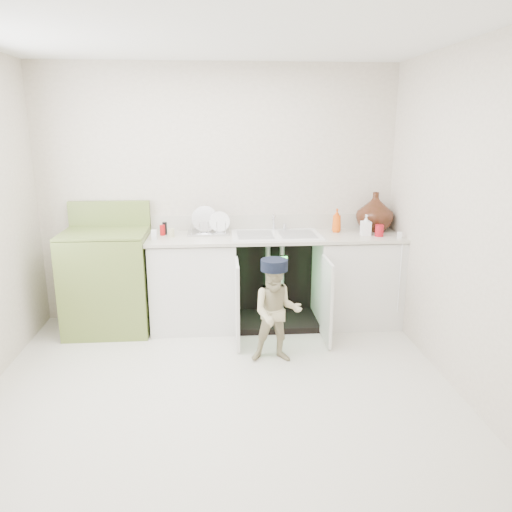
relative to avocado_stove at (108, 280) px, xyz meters
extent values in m
plane|color=beige|center=(1.06, -1.18, -0.50)|extent=(3.50, 3.50, 0.00)
cube|color=beige|center=(1.06, 0.32, 0.75)|extent=(3.50, 2.50, 0.02)
cube|color=beige|center=(1.06, -2.68, 0.75)|extent=(3.50, 2.50, 0.02)
cube|color=beige|center=(2.81, -1.18, 0.75)|extent=(2.50, 3.00, 0.02)
plane|color=white|center=(1.06, -1.18, 2.00)|extent=(3.50, 3.50, 0.00)
cube|color=silver|center=(0.81, 0.02, -0.07)|extent=(0.80, 0.60, 0.86)
cube|color=silver|center=(2.41, 0.02, -0.07)|extent=(0.80, 0.60, 0.86)
cube|color=black|center=(1.61, 0.29, -0.07)|extent=(0.80, 0.06, 0.86)
cube|color=black|center=(1.61, 0.02, -0.47)|extent=(0.80, 0.60, 0.06)
cylinder|color=gray|center=(1.54, 0.12, -0.05)|extent=(0.05, 0.05, 0.70)
cylinder|color=gray|center=(1.68, 0.12, -0.05)|extent=(0.05, 0.05, 0.70)
cylinder|color=gray|center=(1.61, 0.07, 0.12)|extent=(0.07, 0.18, 0.07)
cube|color=silver|center=(1.21, -0.48, -0.10)|extent=(0.03, 0.40, 0.76)
cube|color=silver|center=(2.01, -0.48, -0.10)|extent=(0.02, 0.40, 0.76)
cube|color=beige|center=(1.61, 0.02, 0.39)|extent=(2.44, 0.64, 0.03)
cube|color=beige|center=(1.61, 0.31, 0.48)|extent=(2.44, 0.02, 0.15)
cube|color=white|center=(1.61, 0.02, 0.40)|extent=(0.85, 0.55, 0.02)
cube|color=gray|center=(1.41, 0.02, 0.41)|extent=(0.34, 0.40, 0.01)
cube|color=gray|center=(1.82, 0.02, 0.41)|extent=(0.34, 0.40, 0.01)
cylinder|color=silver|center=(1.61, 0.24, 0.49)|extent=(0.03, 0.03, 0.17)
cylinder|color=silver|center=(1.61, 0.18, 0.57)|extent=(0.02, 0.14, 0.02)
cylinder|color=silver|center=(1.72, 0.24, 0.44)|extent=(0.04, 0.04, 0.06)
cylinder|color=white|center=(2.74, -0.29, 0.05)|extent=(0.01, 0.01, 0.70)
cube|color=white|center=(2.74, -0.20, 0.43)|extent=(0.04, 0.02, 0.06)
cube|color=silver|center=(0.96, 0.14, 0.41)|extent=(0.40, 0.27, 0.02)
cylinder|color=silver|center=(0.93, 0.16, 0.48)|extent=(0.25, 0.09, 0.24)
cylinder|color=white|center=(1.07, 0.14, 0.47)|extent=(0.20, 0.05, 0.20)
cylinder|color=silver|center=(0.80, 0.04, 0.48)|extent=(0.01, 0.01, 0.12)
cylinder|color=silver|center=(0.88, 0.04, 0.48)|extent=(0.01, 0.01, 0.12)
cylinder|color=silver|center=(0.96, 0.04, 0.48)|extent=(0.01, 0.01, 0.12)
cylinder|color=silver|center=(1.04, 0.04, 0.48)|extent=(0.01, 0.01, 0.12)
cylinder|color=silver|center=(1.12, 0.04, 0.48)|extent=(0.01, 0.01, 0.12)
imported|color=#442813|center=(2.61, 0.16, 0.59)|extent=(0.37, 0.37, 0.38)
imported|color=#E9530C|center=(2.22, 0.12, 0.52)|extent=(0.09, 0.09, 0.23)
imported|color=white|center=(2.46, -0.04, 0.50)|extent=(0.09, 0.09, 0.20)
cylinder|color=#AF0F19|center=(2.58, -0.10, 0.46)|extent=(0.08, 0.08, 0.11)
cylinder|color=#AC0E11|center=(0.52, 0.10, 0.45)|extent=(0.05, 0.05, 0.10)
cylinder|color=#BFBB8C|center=(0.61, 0.02, 0.44)|extent=(0.06, 0.06, 0.08)
cylinder|color=black|center=(0.54, 0.14, 0.46)|extent=(0.04, 0.04, 0.12)
cube|color=silver|center=(0.47, -0.08, 0.45)|extent=(0.05, 0.05, 0.09)
cube|color=olive|center=(0.00, -0.01, -0.03)|extent=(0.78, 0.65, 0.94)
cube|color=olive|center=(0.00, -0.01, 0.46)|extent=(0.78, 0.65, 0.02)
cube|color=olive|center=(0.00, 0.28, 0.59)|extent=(0.78, 0.06, 0.25)
cylinder|color=black|center=(-0.19, -0.17, 0.45)|extent=(0.17, 0.17, 0.02)
cylinder|color=silver|center=(-0.19, -0.17, 0.47)|extent=(0.21, 0.21, 0.01)
cylinder|color=black|center=(-0.19, 0.15, 0.45)|extent=(0.17, 0.17, 0.02)
cylinder|color=silver|center=(-0.19, 0.15, 0.47)|extent=(0.21, 0.21, 0.01)
cylinder|color=black|center=(0.19, -0.17, 0.45)|extent=(0.17, 0.17, 0.02)
cylinder|color=silver|center=(0.19, -0.17, 0.47)|extent=(0.21, 0.21, 0.01)
cylinder|color=black|center=(0.19, 0.15, 0.45)|extent=(0.17, 0.17, 0.02)
cylinder|color=silver|center=(0.19, 0.15, 0.47)|extent=(0.21, 0.21, 0.01)
imported|color=tan|center=(1.52, -0.80, -0.07)|extent=(0.44, 0.35, 0.86)
cylinder|color=black|center=(1.52, -0.80, 0.33)|extent=(0.23, 0.23, 0.09)
cube|color=black|center=(1.53, -0.70, 0.30)|extent=(0.18, 0.10, 0.01)
cube|color=black|center=(1.64, -0.32, 0.22)|extent=(0.07, 0.01, 0.14)
cube|color=#26F23F|center=(1.64, -0.33, 0.22)|extent=(0.06, 0.00, 0.12)
camera|label=1|loc=(1.06, -4.62, 1.43)|focal=35.00mm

